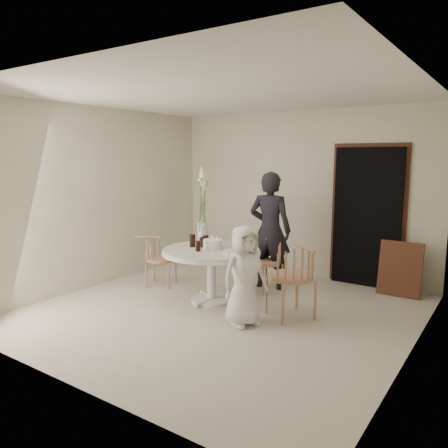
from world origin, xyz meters
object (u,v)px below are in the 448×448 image
Objects in this scene: birthday_cake at (213,244)px; flower_vase at (202,212)px; table at (211,257)px; chair_left at (154,253)px; chair_far at (271,256)px; chair_right at (296,271)px; boy at (244,276)px; girl at (270,230)px.

flower_vase is at bearing 141.54° from birthday_cake.
table is at bearing -40.58° from flower_vase.
birthday_cake reaches higher than chair_left.
chair_far is at bearing 66.84° from table.
chair_far is 1.29m from chair_right.
flower_vase reaches higher than boy.
chair_far is 0.83× the size of chair_right.
flower_vase is at bearing -123.31° from chair_far.
table is at bearing -112.16° from birthday_cake.
boy reaches higher than birthday_cake.
girl is (1.51, 0.90, 0.38)m from chair_left.
girl is 1.48× the size of boy.
table is 1.03m from chair_far.
chair_left is 1.03m from flower_vase.
boy is 1.06× the size of flower_vase.
chair_far is 0.71× the size of flower_vase.
chair_right is 1.80m from flower_vase.
table is 0.76× the size of girl.
table is 1.12× the size of boy.
chair_right is 0.85× the size of flower_vase.
boy reaches higher than chair_far.
flower_vase reaches higher than table.
chair_left is 2.07m from boy.
chair_right reaches higher than chair_left.
girl is at bearing -103.47° from chair_right.
flower_vase is (-0.42, 0.36, 0.54)m from table.
boy is (-0.45, -0.45, -0.02)m from chair_right.
chair_left is at bearing -58.25° from chair_right.
chair_far is at bearing -103.31° from chair_right.
girl is at bearing 71.29° from table.
chair_right reaches higher than birthday_cake.
chair_right is at bearing -1.67° from birthday_cake.
chair_left is at bearing 174.19° from table.
chair_far is at bearing 35.51° from flower_vase.
table is 0.94m from boy.
chair_left is at bearing -162.41° from flower_vase.
birthday_cake is at bearing 84.47° from boy.
table is 1.69× the size of chair_far.
table is 0.77m from flower_vase.
chair_far is 1.03× the size of chair_left.
flower_vase is at bearing -95.77° from chair_left.
girl is at bearing 150.45° from chair_far.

